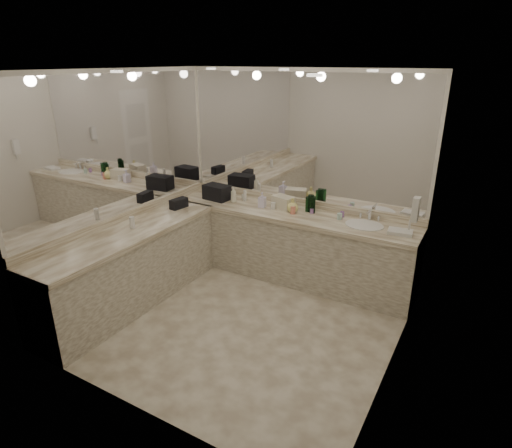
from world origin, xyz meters
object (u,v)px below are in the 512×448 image
Objects in this scene: cream_cosmetic_case at (283,202)px; soap_bottle_b at (262,200)px; hand_towel at (400,232)px; soap_bottle_c at (293,205)px; black_toiletry_bag at (217,192)px; sink at (364,226)px; soap_bottle_a at (234,195)px; wall_phone at (416,209)px.

cream_cosmetic_case is 1.40× the size of soap_bottle_b.
hand_towel is 1.41× the size of soap_bottle_c.
soap_bottle_c is (0.43, 0.01, -0.01)m from soap_bottle_b.
black_toiletry_bag is 1.76× the size of soap_bottle_b.
black_toiletry_bag is at bearing 179.45° from hand_towel.
black_toiletry_bag is (-2.03, -0.03, 0.10)m from sink.
cream_cosmetic_case is 0.20m from soap_bottle_c.
soap_bottle_a is at bearing -179.38° from sink.
hand_towel is (1.50, -0.15, -0.06)m from cream_cosmetic_case.
black_toiletry_bag reaches higher than sink.
soap_bottle_b is at bearing -141.08° from cream_cosmetic_case.
sink is 1.10m from cream_cosmetic_case.
soap_bottle_b is (-1.34, -0.01, 0.10)m from sink.
wall_phone reaches higher than cream_cosmetic_case.
wall_phone reaches higher than hand_towel.
cream_cosmetic_case is at bearing 160.63° from wall_phone.
sink is 1.34m from soap_bottle_b.
hand_towel is 2.19m from soap_bottle_a.
hand_towel is 1.75m from soap_bottle_b.
sink is at bearing 172.49° from hand_towel.
soap_bottle_b is at bearing -179.41° from sink.
black_toiletry_bag is 0.26m from soap_bottle_a.
sink is 1.78m from soap_bottle_a.
soap_bottle_c is (0.18, -0.10, 0.01)m from cream_cosmetic_case.
sink is at bearing 10.33° from cream_cosmetic_case.
soap_bottle_b reaches higher than hand_towel.
black_toiletry_bag reaches higher than hand_towel.
soap_bottle_a is 0.86m from soap_bottle_c.
soap_bottle_c is (-0.91, -0.00, 0.10)m from sink.
cream_cosmetic_case is at bearing 23.58° from soap_bottle_b.
cream_cosmetic_case is at bearing 7.62° from black_toiletry_bag.
soap_bottle_a reaches higher than soap_bottle_c.
black_toiletry_bag is at bearing -178.43° from soap_bottle_c.
wall_phone is at bearing -39.57° from sink.
soap_bottle_b is (0.69, 0.02, -0.00)m from black_toiletry_bag.
hand_towel is 1.24× the size of soap_bottle_a.
soap_bottle_c is at bearing -13.11° from cream_cosmetic_case.
hand_towel is at bearing -0.93° from soap_bottle_a.
cream_cosmetic_case is 1.07× the size of hand_towel.
soap_bottle_c is at bearing -179.97° from sink.
sink is 0.42m from hand_towel.
sink is at bearing 0.59° from soap_bottle_b.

